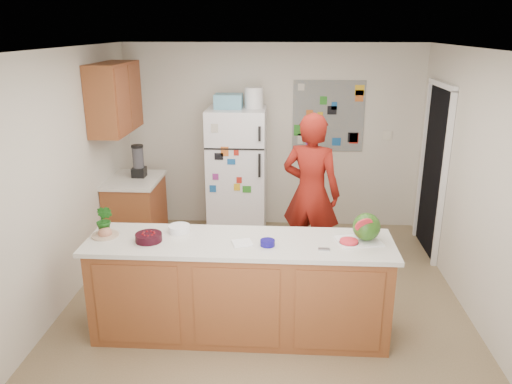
# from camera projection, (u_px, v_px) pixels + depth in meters

# --- Properties ---
(floor) EXTENTS (4.00, 4.50, 0.02)m
(floor) POSITION_uv_depth(u_px,v_px,m) (264.00, 305.00, 5.09)
(floor) COLOR brown
(floor) RESTS_ON ground
(wall_back) EXTENTS (4.00, 0.02, 2.50)m
(wall_back) POSITION_uv_depth(u_px,v_px,m) (272.00, 137.00, 6.83)
(wall_back) COLOR beige
(wall_back) RESTS_ON ground
(wall_left) EXTENTS (0.02, 4.50, 2.50)m
(wall_left) POSITION_uv_depth(u_px,v_px,m) (57.00, 184.00, 4.81)
(wall_left) COLOR beige
(wall_left) RESTS_ON ground
(wall_right) EXTENTS (0.02, 4.50, 2.50)m
(wall_right) POSITION_uv_depth(u_px,v_px,m) (484.00, 191.00, 4.58)
(wall_right) COLOR beige
(wall_right) RESTS_ON ground
(ceiling) EXTENTS (4.00, 4.50, 0.02)m
(ceiling) POSITION_uv_depth(u_px,v_px,m) (266.00, 48.00, 4.30)
(ceiling) COLOR white
(ceiling) RESTS_ON wall_back
(doorway) EXTENTS (0.03, 0.85, 2.04)m
(doorway) POSITION_uv_depth(u_px,v_px,m) (434.00, 172.00, 6.02)
(doorway) COLOR black
(doorway) RESTS_ON ground
(peninsula_base) EXTENTS (2.60, 0.62, 0.88)m
(peninsula_base) POSITION_uv_depth(u_px,v_px,m) (240.00, 290.00, 4.49)
(peninsula_base) COLOR brown
(peninsula_base) RESTS_ON floor
(peninsula_top) EXTENTS (2.68, 0.70, 0.04)m
(peninsula_top) POSITION_uv_depth(u_px,v_px,m) (239.00, 243.00, 4.34)
(peninsula_top) COLOR silver
(peninsula_top) RESTS_ON peninsula_base
(side_counter_base) EXTENTS (0.60, 0.80, 0.86)m
(side_counter_base) POSITION_uv_depth(u_px,v_px,m) (136.00, 214.00, 6.33)
(side_counter_base) COLOR brown
(side_counter_base) RESTS_ON floor
(side_counter_top) EXTENTS (0.64, 0.84, 0.04)m
(side_counter_top) POSITION_uv_depth(u_px,v_px,m) (134.00, 180.00, 6.19)
(side_counter_top) COLOR silver
(side_counter_top) RESTS_ON side_counter_base
(upper_cabinets) EXTENTS (0.35, 1.00, 0.80)m
(upper_cabinets) POSITION_uv_depth(u_px,v_px,m) (115.00, 98.00, 5.82)
(upper_cabinets) COLOR brown
(upper_cabinets) RESTS_ON wall_left
(refrigerator) EXTENTS (0.75, 0.70, 1.70)m
(refrigerator) POSITION_uv_depth(u_px,v_px,m) (237.00, 172.00, 6.63)
(refrigerator) COLOR silver
(refrigerator) RESTS_ON floor
(fridge_top_bin) EXTENTS (0.35, 0.28, 0.18)m
(fridge_top_bin) POSITION_uv_depth(u_px,v_px,m) (229.00, 101.00, 6.34)
(fridge_top_bin) COLOR #5999B2
(fridge_top_bin) RESTS_ON refrigerator
(photo_collage) EXTENTS (0.95, 0.01, 0.95)m
(photo_collage) POSITION_uv_depth(u_px,v_px,m) (328.00, 116.00, 6.68)
(photo_collage) COLOR slate
(photo_collage) RESTS_ON wall_back
(person) EXTENTS (0.77, 0.63, 1.82)m
(person) POSITION_uv_depth(u_px,v_px,m) (311.00, 193.00, 5.60)
(person) COLOR maroon
(person) RESTS_ON floor
(blender_appliance) EXTENTS (0.14, 0.14, 0.38)m
(blender_appliance) POSITION_uv_depth(u_px,v_px,m) (138.00, 162.00, 6.20)
(blender_appliance) COLOR black
(blender_appliance) RESTS_ON side_counter_top
(cutting_board) EXTENTS (0.42, 0.35, 0.01)m
(cutting_board) POSITION_uv_depth(u_px,v_px,m) (359.00, 241.00, 4.31)
(cutting_board) COLOR white
(cutting_board) RESTS_ON peninsula_top
(watermelon) EXTENTS (0.24, 0.24, 0.24)m
(watermelon) POSITION_uv_depth(u_px,v_px,m) (366.00, 227.00, 4.29)
(watermelon) COLOR #1F5618
(watermelon) RESTS_ON cutting_board
(watermelon_slice) EXTENTS (0.16, 0.16, 0.02)m
(watermelon_slice) POSITION_uv_depth(u_px,v_px,m) (349.00, 241.00, 4.27)
(watermelon_slice) COLOR red
(watermelon_slice) RESTS_ON cutting_board
(cherry_bowl) EXTENTS (0.27, 0.27, 0.07)m
(cherry_bowl) POSITION_uv_depth(u_px,v_px,m) (149.00, 237.00, 4.31)
(cherry_bowl) COLOR black
(cherry_bowl) RESTS_ON peninsula_top
(white_bowl) EXTENTS (0.21, 0.21, 0.06)m
(white_bowl) POSITION_uv_depth(u_px,v_px,m) (179.00, 229.00, 4.51)
(white_bowl) COLOR silver
(white_bowl) RESTS_ON peninsula_top
(cobalt_bowl) EXTENTS (0.13, 0.13, 0.05)m
(cobalt_bowl) POSITION_uv_depth(u_px,v_px,m) (268.00, 243.00, 4.23)
(cobalt_bowl) COLOR #0F0860
(cobalt_bowl) RESTS_ON peninsula_top
(plate) EXTENTS (0.30, 0.30, 0.02)m
(plate) POSITION_uv_depth(u_px,v_px,m) (105.00, 235.00, 4.43)
(plate) COLOR #B8B190
(plate) RESTS_ON peninsula_top
(paper_towel) EXTENTS (0.20, 0.19, 0.02)m
(paper_towel) POSITION_uv_depth(u_px,v_px,m) (242.00, 243.00, 4.26)
(paper_towel) COLOR white
(paper_towel) RESTS_ON peninsula_top
(keys) EXTENTS (0.10, 0.04, 0.01)m
(keys) POSITION_uv_depth(u_px,v_px,m) (324.00, 249.00, 4.15)
(keys) COLOR gray
(keys) RESTS_ON peninsula_top
(potted_plant) EXTENTS (0.19, 0.17, 0.29)m
(potted_plant) POSITION_uv_depth(u_px,v_px,m) (105.00, 220.00, 4.41)
(potted_plant) COLOR #103B0F
(potted_plant) RESTS_ON peninsula_top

